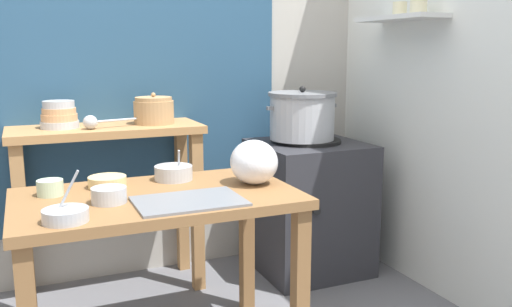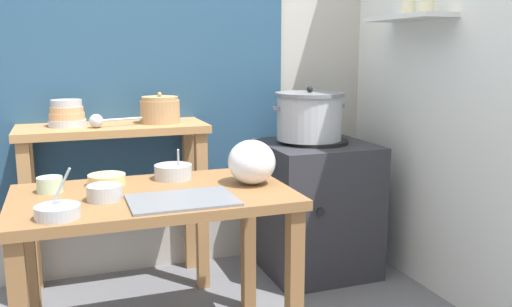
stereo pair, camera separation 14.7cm
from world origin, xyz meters
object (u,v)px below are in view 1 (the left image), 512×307
object	(u,v)px
back_shelf_table	(108,168)
prep_bowl_0	(174,172)
clay_pot	(154,111)
plastic_bag	(254,162)
prep_bowl_2	(66,214)
stove_block	(308,206)
prep_bowl_1	(50,187)
ladle	(93,122)
prep_table	(158,221)
steamer_pot	(302,116)
bowl_stack_enamel	(59,116)
serving_tray	(189,201)
prep_bowl_4	(109,194)
prep_bowl_3	(107,181)

from	to	relation	value
back_shelf_table	prep_bowl_0	world-z (taller)	back_shelf_table
back_shelf_table	clay_pot	size ratio (longest dim) A/B	4.58
plastic_bag	prep_bowl_2	xyz separation A→B (m)	(-0.78, -0.23, -0.07)
plastic_bag	stove_block	bearing A→B (deg)	45.53
back_shelf_table	prep_bowl_2	bearing A→B (deg)	-105.79
prep_bowl_2	prep_bowl_0	bearing A→B (deg)	42.25
prep_bowl_1	prep_bowl_2	world-z (taller)	prep_bowl_2
back_shelf_table	ladle	size ratio (longest dim) A/B	3.22
clay_pot	back_shelf_table	bearing A→B (deg)	-180.00
prep_table	steamer_pot	distance (m)	1.23
stove_block	steamer_pot	bearing A→B (deg)	153.38
bowl_stack_enamel	plastic_bag	distance (m)	1.07
stove_block	prep_bowl_1	size ratio (longest dim) A/B	7.77
bowl_stack_enamel	prep_bowl_1	size ratio (longest dim) A/B	1.85
bowl_stack_enamel	serving_tray	size ratio (longest dim) A/B	0.46
plastic_bag	prep_bowl_1	distance (m)	0.82
prep_bowl_0	stove_block	bearing A→B (deg)	24.75
prep_bowl_0	prep_bowl_4	world-z (taller)	prep_bowl_0
prep_bowl_3	prep_bowl_4	distance (m)	0.24
ladle	prep_bowl_0	xyz separation A→B (m)	(0.28, -0.47, -0.18)
plastic_bag	bowl_stack_enamel	bearing A→B (deg)	132.83
plastic_bag	prep_bowl_0	xyz separation A→B (m)	(-0.30, 0.21, -0.06)
bowl_stack_enamel	plastic_bag	xyz separation A→B (m)	(0.72, -0.78, -0.15)
stove_block	prep_bowl_3	bearing A→B (deg)	-159.82
plastic_bag	steamer_pot	bearing A→B (deg)	48.34
prep_bowl_0	prep_bowl_2	bearing A→B (deg)	-137.75
bowl_stack_enamel	prep_bowl_0	world-z (taller)	bowl_stack_enamel
prep_table	steamer_pot	bearing A→B (deg)	33.04
clay_pot	prep_bowl_2	size ratio (longest dim) A/B	1.22
ladle	serving_tray	distance (m)	0.90
serving_tray	prep_bowl_4	distance (m)	0.30
steamer_pot	serving_tray	size ratio (longest dim) A/B	1.10
prep_table	plastic_bag	world-z (taller)	plastic_bag
steamer_pot	prep_bowl_3	world-z (taller)	steamer_pot
serving_tray	prep_bowl_1	bearing A→B (deg)	146.44
stove_block	prep_bowl_4	distance (m)	1.45
serving_tray	back_shelf_table	bearing A→B (deg)	99.91
steamer_pot	prep_table	bearing A→B (deg)	-146.96
clay_pot	serving_tray	distance (m)	0.96
bowl_stack_enamel	prep_bowl_4	xyz separation A→B (m)	(0.11, -0.83, -0.21)
prep_bowl_0	back_shelf_table	bearing A→B (deg)	110.29
ladle	prep_bowl_4	size ratio (longest dim) A/B	2.28
back_shelf_table	stove_block	world-z (taller)	back_shelf_table
bowl_stack_enamel	plastic_bag	bearing A→B (deg)	-47.17
prep_table	prep_bowl_0	xyz separation A→B (m)	(0.12, 0.21, 0.15)
back_shelf_table	prep_bowl_2	world-z (taller)	back_shelf_table
back_shelf_table	serving_tray	world-z (taller)	back_shelf_table
steamer_pot	prep_bowl_2	bearing A→B (deg)	-147.02
clay_pot	plastic_bag	bearing A→B (deg)	-71.65
plastic_bag	prep_bowl_3	xyz separation A→B (m)	(-0.58, 0.19, -0.07)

